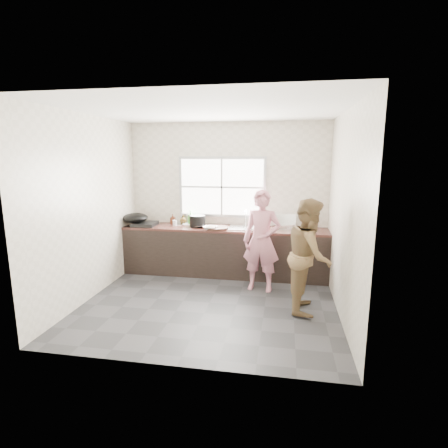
% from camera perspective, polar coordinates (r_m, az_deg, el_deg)
% --- Properties ---
extents(floor, '(3.60, 3.20, 0.01)m').
position_cam_1_polar(floor, '(5.23, -2.35, -12.75)').
color(floor, '#2C2C2F').
rests_on(floor, ground).
extents(ceiling, '(3.60, 3.20, 0.01)m').
position_cam_1_polar(ceiling, '(4.83, -2.62, 18.18)').
color(ceiling, silver).
rests_on(ceiling, wall_back).
extents(wall_back, '(3.60, 0.01, 2.70)m').
position_cam_1_polar(wall_back, '(6.41, 0.58, 4.27)').
color(wall_back, beige).
rests_on(wall_back, ground).
extents(wall_left, '(0.01, 3.20, 2.70)m').
position_cam_1_polar(wall_left, '(5.52, -21.14, 2.43)').
color(wall_left, beige).
rests_on(wall_left, ground).
extents(wall_right, '(0.01, 3.20, 2.70)m').
position_cam_1_polar(wall_right, '(4.80, 19.08, 1.40)').
color(wall_right, beige).
rests_on(wall_right, ground).
extents(wall_front, '(3.60, 0.01, 2.70)m').
position_cam_1_polar(wall_front, '(3.32, -8.37, -2.17)').
color(wall_front, beige).
rests_on(wall_front, ground).
extents(cabinet, '(3.60, 0.62, 0.82)m').
position_cam_1_polar(cabinet, '(6.29, 0.10, -4.61)').
color(cabinet, black).
rests_on(cabinet, floor).
extents(countertop, '(3.60, 0.64, 0.04)m').
position_cam_1_polar(countertop, '(6.18, 0.10, -0.77)').
color(countertop, '#381C17').
rests_on(countertop, cabinet).
extents(sink, '(0.55, 0.45, 0.02)m').
position_cam_1_polar(sink, '(6.13, 3.32, -0.65)').
color(sink, silver).
rests_on(sink, countertop).
extents(faucet, '(0.02, 0.02, 0.30)m').
position_cam_1_polar(faucet, '(6.30, 3.55, 1.00)').
color(faucet, silver).
rests_on(faucet, countertop).
extents(window_frame, '(1.60, 0.05, 1.10)m').
position_cam_1_polar(window_frame, '(6.39, -0.33, 6.05)').
color(window_frame, '#9EA0A5').
rests_on(window_frame, wall_back).
extents(window_glazing, '(1.50, 0.01, 1.00)m').
position_cam_1_polar(window_glazing, '(6.37, -0.37, 6.03)').
color(window_glazing, white).
rests_on(window_glazing, window_frame).
extents(woman, '(0.59, 0.43, 1.50)m').
position_cam_1_polar(woman, '(5.51, 6.15, -3.28)').
color(woman, '#C57688').
rests_on(woman, floor).
extents(person_side, '(0.64, 0.79, 1.56)m').
position_cam_1_polar(person_side, '(4.90, 13.74, -4.99)').
color(person_side, brown).
rests_on(person_side, floor).
extents(cutting_board, '(0.52, 0.52, 0.04)m').
position_cam_1_polar(cutting_board, '(6.05, -1.10, -0.65)').
color(cutting_board, black).
rests_on(cutting_board, countertop).
extents(cleaver, '(0.23, 0.21, 0.01)m').
position_cam_1_polar(cleaver, '(6.14, -3.77, -0.28)').
color(cleaver, '#BBBEC2').
rests_on(cleaver, cutting_board).
extents(bowl_mince, '(0.31, 0.31, 0.06)m').
position_cam_1_polar(bowl_mince, '(6.01, -2.27, -0.64)').
color(bowl_mince, white).
rests_on(bowl_mince, countertop).
extents(bowl_crabs, '(0.28, 0.28, 0.07)m').
position_cam_1_polar(bowl_crabs, '(5.89, 6.08, -0.88)').
color(bowl_crabs, white).
rests_on(bowl_crabs, countertop).
extents(bowl_held, '(0.20, 0.20, 0.06)m').
position_cam_1_polar(bowl_held, '(5.90, 5.19, -0.89)').
color(bowl_held, white).
rests_on(bowl_held, countertop).
extents(black_pot, '(0.30, 0.30, 0.20)m').
position_cam_1_polar(black_pot, '(6.27, -4.36, 0.50)').
color(black_pot, black).
rests_on(black_pot, countertop).
extents(plate_food, '(0.21, 0.21, 0.02)m').
position_cam_1_polar(plate_food, '(6.48, -5.94, -0.03)').
color(plate_food, white).
rests_on(plate_food, countertop).
extents(bottle_green, '(0.13, 0.13, 0.27)m').
position_cam_1_polar(bottle_green, '(6.44, -5.50, 1.05)').
color(bottle_green, '#388A2D').
rests_on(bottle_green, countertop).
extents(bottle_brown_tall, '(0.08, 0.08, 0.17)m').
position_cam_1_polar(bottle_brown_tall, '(6.57, -8.37, 0.75)').
color(bottle_brown_tall, '#462011').
rests_on(bottle_brown_tall, countertop).
extents(bottle_brown_short, '(0.13, 0.13, 0.15)m').
position_cam_1_polar(bottle_brown_short, '(6.57, -6.66, 0.71)').
color(bottle_brown_short, '#3C290F').
rests_on(bottle_brown_short, countertop).
extents(glass_jar, '(0.09, 0.09, 0.10)m').
position_cam_1_polar(glass_jar, '(6.41, -8.06, 0.18)').
color(glass_jar, silver).
rests_on(glass_jar, countertop).
extents(burner, '(0.43, 0.43, 0.06)m').
position_cam_1_polar(burner, '(6.51, -12.81, 0.01)').
color(burner, black).
rests_on(burner, countertop).
extents(wok, '(0.60, 0.60, 0.17)m').
position_cam_1_polar(wok, '(6.52, -14.28, 0.99)').
color(wok, black).
rests_on(wok, burner).
extents(dish_rack, '(0.41, 0.34, 0.27)m').
position_cam_1_polar(dish_rack, '(6.18, 9.72, 0.51)').
color(dish_rack, white).
rests_on(dish_rack, countertop).
extents(pot_lid_left, '(0.33, 0.33, 0.01)m').
position_cam_1_polar(pot_lid_left, '(6.57, -11.98, -0.08)').
color(pot_lid_left, '#B1B3B8').
rests_on(pot_lid_left, countertop).
extents(pot_lid_right, '(0.33, 0.33, 0.01)m').
position_cam_1_polar(pot_lid_right, '(6.55, -7.19, 0.05)').
color(pot_lid_right, silver).
rests_on(pot_lid_right, countertop).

